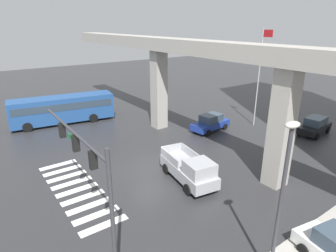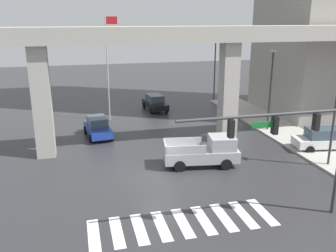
# 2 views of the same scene
# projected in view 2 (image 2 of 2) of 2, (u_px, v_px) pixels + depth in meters

# --- Properties ---
(ground_plane) EXTENTS (120.00, 120.00, 0.00)m
(ground_plane) POSITION_uv_depth(u_px,v_px,m) (158.00, 177.00, 23.61)
(ground_plane) COLOR #2D2D30
(crosswalk_stripes) EXTENTS (9.35, 2.80, 0.01)m
(crosswalk_stripes) POSITION_uv_depth(u_px,v_px,m) (183.00, 223.00, 18.39)
(crosswalk_stripes) COLOR silver
(crosswalk_stripes) RESTS_ON ground
(elevated_overpass) EXTENTS (51.04, 2.12, 9.25)m
(elevated_overpass) POSITION_uv_depth(u_px,v_px,m) (140.00, 46.00, 26.77)
(elevated_overpass) COLOR #ADA89E
(elevated_overpass) RESTS_ON ground
(sidewalk_east) EXTENTS (4.00, 36.00, 0.15)m
(sidewalk_east) POSITION_uv_depth(u_px,v_px,m) (315.00, 149.00, 28.51)
(sidewalk_east) COLOR #ADA89E
(sidewalk_east) RESTS_ON ground
(pickup_truck) EXTENTS (5.33, 2.66, 2.08)m
(pickup_truck) POSITION_uv_depth(u_px,v_px,m) (205.00, 152.00, 25.28)
(pickup_truck) COLOR #A8AAAF
(pickup_truck) RESTS_ON ground
(sedan_black) EXTENTS (2.32, 4.47, 1.72)m
(sedan_black) POSITION_uv_depth(u_px,v_px,m) (155.00, 103.00, 40.36)
(sedan_black) COLOR black
(sedan_black) RESTS_ON ground
(sedan_white) EXTENTS (4.54, 2.50, 1.72)m
(sedan_white) POSITION_uv_depth(u_px,v_px,m) (322.00, 139.00, 28.30)
(sedan_white) COLOR silver
(sedan_white) RESTS_ON ground
(sedan_blue) EXTENTS (2.34, 4.48, 1.72)m
(sedan_blue) POSITION_uv_depth(u_px,v_px,m) (98.00, 127.00, 31.47)
(sedan_blue) COLOR #1E3899
(sedan_blue) RESTS_ON ground
(traffic_signal_mast) EXTENTS (8.69, 0.32, 6.20)m
(traffic_signal_mast) POSITION_uv_depth(u_px,v_px,m) (295.00, 134.00, 17.47)
(traffic_signal_mast) COLOR #38383D
(traffic_signal_mast) RESTS_ON ground
(street_lamp_near_corner) EXTENTS (0.44, 0.70, 7.24)m
(street_lamp_near_corner) POSITION_uv_depth(u_px,v_px,m) (336.00, 102.00, 24.10)
(street_lamp_near_corner) COLOR #38383D
(street_lamp_near_corner) RESTS_ON ground
(street_lamp_mid_block) EXTENTS (0.44, 0.70, 7.24)m
(street_lamp_mid_block) POSITION_uv_depth(u_px,v_px,m) (271.00, 81.00, 31.95)
(street_lamp_mid_block) COLOR #38383D
(street_lamp_mid_block) RESTS_ON ground
(street_lamp_far_north) EXTENTS (0.44, 0.70, 7.24)m
(street_lamp_far_north) POSITION_uv_depth(u_px,v_px,m) (215.00, 63.00, 44.39)
(street_lamp_far_north) COLOR #38383D
(street_lamp_far_north) RESTS_ON ground
(flagpole) EXTENTS (1.16, 0.12, 10.10)m
(flagpole) POSITION_uv_depth(u_px,v_px,m) (108.00, 61.00, 35.12)
(flagpole) COLOR silver
(flagpole) RESTS_ON ground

